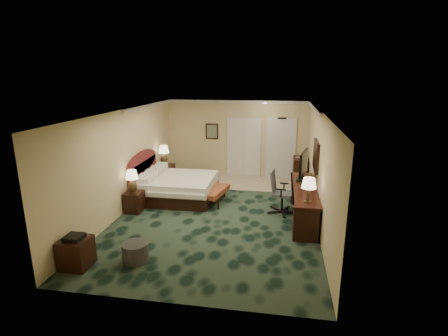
% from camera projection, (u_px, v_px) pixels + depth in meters
% --- Properties ---
extents(floor, '(5.00, 7.50, 0.00)m').
position_uv_depth(floor, '(218.00, 214.00, 9.19)').
color(floor, black).
rests_on(floor, ground).
extents(ceiling, '(5.00, 7.50, 0.00)m').
position_uv_depth(ceiling, '(218.00, 111.00, 8.49)').
color(ceiling, white).
rests_on(ceiling, wall_back).
extents(wall_back, '(5.00, 0.00, 2.70)m').
position_uv_depth(wall_back, '(237.00, 139.00, 12.41)').
color(wall_back, '#DCC686').
rests_on(wall_back, ground).
extents(wall_front, '(5.00, 0.00, 2.70)m').
position_uv_depth(wall_front, '(173.00, 227.00, 5.27)').
color(wall_front, '#DCC686').
rests_on(wall_front, ground).
extents(wall_left, '(0.00, 7.50, 2.70)m').
position_uv_depth(wall_left, '(125.00, 161.00, 9.24)').
color(wall_left, '#DCC686').
rests_on(wall_left, ground).
extents(wall_right, '(0.00, 7.50, 2.70)m').
position_uv_depth(wall_right, '(319.00, 169.00, 8.44)').
color(wall_right, '#DCC686').
rests_on(wall_right, ground).
extents(crown_molding, '(5.00, 7.50, 0.10)m').
position_uv_depth(crown_molding, '(218.00, 113.00, 8.50)').
color(crown_molding, silver).
rests_on(crown_molding, wall_back).
extents(tile_patch, '(3.20, 1.70, 0.01)m').
position_uv_depth(tile_patch, '(260.00, 183.00, 11.81)').
color(tile_patch, tan).
rests_on(tile_patch, ground).
extents(headboard, '(0.12, 2.00, 1.40)m').
position_uv_depth(headboard, '(143.00, 174.00, 10.35)').
color(headboard, '#49141E').
rests_on(headboard, ground).
extents(entry_door, '(1.02, 0.06, 2.18)m').
position_uv_depth(entry_door, '(281.00, 149.00, 12.22)').
color(entry_door, silver).
rests_on(entry_door, ground).
extents(closet_doors, '(1.20, 0.06, 2.10)m').
position_uv_depth(closet_doors, '(244.00, 147.00, 12.41)').
color(closet_doors, silver).
rests_on(closet_doors, ground).
extents(wall_art, '(0.45, 0.06, 0.55)m').
position_uv_depth(wall_art, '(212.00, 131.00, 12.45)').
color(wall_art, '#4C715E').
rests_on(wall_art, wall_back).
extents(wall_mirror, '(0.05, 0.95, 0.75)m').
position_uv_depth(wall_mirror, '(316.00, 156.00, 8.97)').
color(wall_mirror, white).
rests_on(wall_mirror, wall_right).
extents(bed, '(2.06, 1.91, 0.65)m').
position_uv_depth(bed, '(179.00, 188.00, 10.33)').
color(bed, white).
rests_on(bed, ground).
extents(nightstand_near, '(0.44, 0.50, 0.54)m').
position_uv_depth(nightstand_near, '(134.00, 202.00, 9.34)').
color(nightstand_near, black).
rests_on(nightstand_near, ground).
extents(nightstand_far, '(0.53, 0.61, 0.66)m').
position_uv_depth(nightstand_far, '(165.00, 175.00, 11.65)').
color(nightstand_far, black).
rests_on(nightstand_far, ground).
extents(lamp_near, '(0.38, 0.38, 0.62)m').
position_uv_depth(lamp_near, '(132.00, 182.00, 9.13)').
color(lamp_near, black).
rests_on(lamp_near, nightstand_near).
extents(lamp_far, '(0.42, 0.42, 0.65)m').
position_uv_depth(lamp_far, '(164.00, 155.00, 11.51)').
color(lamp_far, black).
rests_on(lamp_far, nightstand_far).
extents(bed_bench, '(0.66, 1.26, 0.41)m').
position_uv_depth(bed_bench, '(216.00, 196.00, 9.99)').
color(bed_bench, maroon).
rests_on(bed_bench, ground).
extents(ottoman, '(0.60, 0.60, 0.37)m').
position_uv_depth(ottoman, '(135.00, 252.00, 6.88)').
color(ottoman, '#313132').
rests_on(ottoman, ground).
extents(side_table, '(0.53, 0.53, 0.57)m').
position_uv_depth(side_table, '(76.00, 253.00, 6.64)').
color(side_table, black).
rests_on(side_table, ground).
extents(desk, '(0.61, 2.83, 0.82)m').
position_uv_depth(desk, '(303.00, 203.00, 8.88)').
color(desk, black).
rests_on(desk, ground).
extents(tv, '(0.30, 1.01, 0.79)m').
position_uv_depth(tv, '(304.00, 166.00, 9.29)').
color(tv, black).
rests_on(tv, desk).
extents(desk_lamp, '(0.39, 0.39, 0.57)m').
position_uv_depth(desk_lamp, '(309.00, 190.00, 7.70)').
color(desk_lamp, black).
rests_on(desk_lamp, desk).
extents(desk_chair, '(0.75, 0.71, 1.15)m').
position_uv_depth(desk_chair, '(282.00, 192.00, 9.18)').
color(desk_chair, '#504F55').
rests_on(desk_chair, ground).
extents(minibar, '(0.45, 0.82, 0.86)m').
position_uv_depth(minibar, '(300.00, 170.00, 11.77)').
color(minibar, black).
rests_on(minibar, ground).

